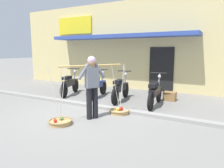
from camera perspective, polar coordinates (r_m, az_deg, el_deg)
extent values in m
plane|color=gray|center=(6.27, -8.00, -7.99)|extent=(90.00, 90.00, 0.00)
cube|color=gray|center=(6.81, -4.45, -6.12)|extent=(20.00, 0.24, 0.10)
cylinder|color=black|center=(5.72, -4.63, -5.14)|extent=(0.15, 0.15, 0.86)
cylinder|color=black|center=(5.64, -6.27, -5.36)|extent=(0.15, 0.15, 0.86)
cube|color=slate|center=(5.55, -5.55, 1.77)|extent=(0.34, 0.39, 0.54)
sphere|color=tan|center=(5.51, -5.62, 5.95)|extent=(0.21, 0.21, 0.21)
sphere|color=#D1A8CC|center=(5.51, -5.62, 6.47)|extent=(0.22, 0.22, 0.22)
cylinder|color=slate|center=(5.64, -3.38, 3.65)|extent=(0.24, 0.34, 0.43)
cylinder|color=slate|center=(5.43, -7.86, 3.38)|extent=(0.24, 0.34, 0.43)
cylinder|color=tan|center=(5.52, -5.60, 5.07)|extent=(0.92, 1.58, 0.04)
cylinder|color=tan|center=(6.21, 2.13, -7.65)|extent=(0.55, 0.55, 0.09)
torus|color=olive|center=(6.19, 2.13, -7.21)|extent=(0.59, 0.59, 0.05)
sphere|color=#78BA47|center=(6.19, 2.14, -6.84)|extent=(0.09, 0.09, 0.09)
sphere|color=red|center=(6.16, 2.34, -6.90)|extent=(0.09, 0.09, 0.09)
sphere|color=red|center=(6.23, 2.59, -6.72)|extent=(0.10, 0.10, 0.10)
sphere|color=yellow|center=(6.17, 1.57, -6.87)|extent=(0.10, 0.10, 0.10)
sphere|color=yellow|center=(6.22, 1.77, -6.77)|extent=(0.09, 0.09, 0.09)
cylinder|color=silver|center=(6.15, 2.70, -0.87)|extent=(0.01, 0.26, 1.36)
cylinder|color=silver|center=(6.04, 0.97, -1.05)|extent=(0.23, 0.14, 1.36)
cylinder|color=silver|center=(5.94, 2.84, -1.23)|extent=(0.23, 0.14, 1.36)
cylinder|color=tan|center=(5.47, -13.98, -10.24)|extent=(0.55, 0.55, 0.09)
torus|color=olive|center=(5.46, -14.00, -9.75)|extent=(0.59, 0.59, 0.05)
sphere|color=#63993A|center=(5.52, -14.01, -9.12)|extent=(0.09, 0.09, 0.09)
sphere|color=red|center=(5.36, -15.31, -9.68)|extent=(0.09, 0.09, 0.09)
sphere|color=#649A3B|center=(5.51, -13.56, -9.15)|extent=(0.08, 0.08, 0.08)
cylinder|color=silver|center=(5.37, -13.36, -2.56)|extent=(0.01, 0.26, 1.36)
cylinder|color=silver|center=(5.31, -15.61, -2.78)|extent=(0.23, 0.14, 1.36)
cylinder|color=silver|center=(5.16, -13.87, -3.04)|extent=(0.23, 0.14, 1.36)
cylinder|color=black|center=(9.52, -10.00, -0.40)|extent=(0.25, 0.58, 0.58)
cylinder|color=black|center=(8.39, -13.06, -1.76)|extent=(0.25, 0.58, 0.58)
cube|color=black|center=(9.48, -10.04, 1.16)|extent=(0.22, 0.31, 0.06)
cube|color=black|center=(8.82, -11.73, 0.26)|extent=(0.46, 0.92, 0.24)
cube|color=black|center=(8.63, -12.24, 1.66)|extent=(0.38, 0.60, 0.12)
cylinder|color=slate|center=(9.37, -10.28, 1.86)|extent=(0.15, 0.30, 0.76)
cylinder|color=black|center=(9.26, -10.53, 4.19)|extent=(0.53, 0.20, 0.04)
sphere|color=silver|center=(9.42, -10.15, 3.43)|extent=(0.11, 0.11, 0.11)
cylinder|color=black|center=(8.88, -2.44, -0.94)|extent=(0.17, 0.59, 0.58)
cylinder|color=black|center=(7.77, -5.92, -2.42)|extent=(0.17, 0.59, 0.58)
cube|color=navy|center=(8.84, -2.45, 0.73)|extent=(0.18, 0.30, 0.06)
cube|color=navy|center=(8.19, -4.36, -0.24)|extent=(0.34, 0.92, 0.24)
cube|color=black|center=(8.00, -4.91, 1.26)|extent=(0.31, 0.59, 0.12)
cylinder|color=slate|center=(8.73, -2.71, 1.48)|extent=(0.11, 0.30, 0.76)
cylinder|color=black|center=(8.62, -2.93, 3.98)|extent=(0.54, 0.12, 0.04)
sphere|color=silver|center=(8.78, -2.52, 3.16)|extent=(0.11, 0.11, 0.11)
cylinder|color=black|center=(8.28, 3.77, -1.68)|extent=(0.16, 0.59, 0.58)
cylinder|color=black|center=(7.13, 0.85, -3.42)|extent=(0.16, 0.59, 0.58)
cube|color=black|center=(8.24, 3.79, 0.10)|extent=(0.18, 0.30, 0.06)
cube|color=black|center=(7.57, 2.20, -0.99)|extent=(0.33, 0.92, 0.24)
cube|color=black|center=(7.36, 1.76, 0.62)|extent=(0.30, 0.59, 0.12)
cylinder|color=slate|center=(8.13, 3.60, 0.90)|extent=(0.10, 0.30, 0.76)
cylinder|color=black|center=(8.00, 3.45, 3.59)|extent=(0.54, 0.11, 0.04)
sphere|color=silver|center=(8.17, 3.78, 2.71)|extent=(0.11, 0.11, 0.11)
cylinder|color=black|center=(7.73, 12.74, -2.66)|extent=(0.13, 0.58, 0.58)
cylinder|color=black|center=(6.55, 10.58, -4.70)|extent=(0.13, 0.58, 0.58)
cube|color=black|center=(7.68, 12.81, -0.75)|extent=(0.16, 0.29, 0.06)
cube|color=black|center=(7.00, 11.63, -2.00)|extent=(0.28, 0.91, 0.24)
cube|color=black|center=(6.78, 11.36, -0.28)|extent=(0.27, 0.58, 0.12)
cylinder|color=slate|center=(7.57, 12.70, 0.09)|extent=(0.09, 0.30, 0.76)
cylinder|color=black|center=(7.44, 12.68, 2.97)|extent=(0.54, 0.08, 0.04)
sphere|color=silver|center=(7.61, 12.88, 2.04)|extent=(0.11, 0.11, 0.11)
cube|color=#DBC684|center=(12.65, 8.09, 10.18)|extent=(13.00, 5.00, 4.20)
cube|color=#334CA3|center=(9.93, 1.75, 12.92)|extent=(7.15, 1.00, 0.16)
cube|color=yellow|center=(11.97, -10.20, 15.48)|extent=(2.20, 0.08, 0.90)
cube|color=black|center=(9.67, 13.38, 3.88)|extent=(1.10, 0.06, 2.00)
cube|color=olive|center=(8.06, 15.57, -3.23)|extent=(0.44, 0.36, 0.32)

